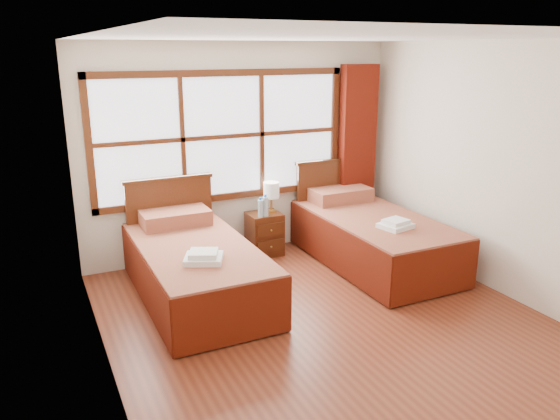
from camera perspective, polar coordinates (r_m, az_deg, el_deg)
name	(u,v)px	position (r m, az deg, el deg)	size (l,w,h in m)	color
floor	(332,326)	(5.28, 5.50, -11.94)	(4.50, 4.50, 0.00)	brown
ceiling	(341,37)	(4.65, 6.41, 17.53)	(4.50, 4.50, 0.00)	white
wall_back	(242,151)	(6.78, -4.04, 6.18)	(4.00, 4.00, 0.00)	silver
wall_left	(99,223)	(4.16, -18.35, -1.25)	(4.50, 4.50, 0.00)	silver
wall_right	(504,171)	(6.07, 22.32, 3.76)	(4.50, 4.50, 0.00)	silver
window	(223,136)	(6.62, -5.98, 7.65)	(3.16, 0.06, 1.56)	white
curtain	(357,153)	(7.41, 8.03, 5.93)	(0.50, 0.16, 2.30)	#621509
bed_left	(195,266)	(5.79, -8.88, -5.82)	(1.11, 2.16, 1.09)	#43210E
bed_right	(371,236)	(6.69, 9.48, -2.66)	(1.14, 2.21, 1.11)	#43210E
nightstand	(265,234)	(6.88, -1.62, -2.50)	(0.40, 0.40, 0.54)	#4C2310
towels_left	(204,257)	(5.21, -7.99, -4.88)	(0.45, 0.42, 0.10)	white
towels_right	(396,224)	(6.20, 11.98, -1.47)	(0.38, 0.35, 0.10)	white
lamp	(271,191)	(6.79, -0.91, 2.00)	(0.20, 0.20, 0.38)	#BD913C
bottle_near	(260,208)	(6.63, -2.06, 0.19)	(0.06, 0.06, 0.24)	#A6C4D5
bottle_far	(265,206)	(6.66, -1.53, 0.40)	(0.07, 0.07, 0.27)	#A6C4D5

